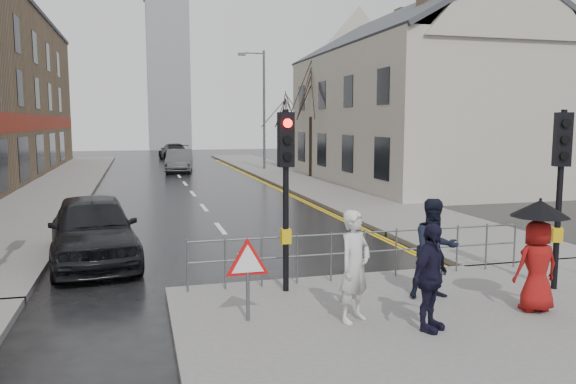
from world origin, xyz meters
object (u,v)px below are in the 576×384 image
pedestrian_with_umbrella (538,248)px  car_mid (179,161)px  car_parked (93,229)px  pedestrian_d (430,277)px  pedestrian_b (435,249)px  pedestrian_a (355,266)px

pedestrian_with_umbrella → car_mid: size_ratio=0.41×
car_parked → car_mid: (3.76, 24.39, -0.05)m
pedestrian_d → pedestrian_b: bearing=24.7°
pedestrian_b → pedestrian_d: 1.69m
pedestrian_with_umbrella → car_mid: (-3.73, 30.39, -0.45)m
pedestrian_b → car_parked: 7.90m
pedestrian_with_umbrella → pedestrian_d: (-2.18, -0.35, -0.25)m
pedestrian_a → pedestrian_with_umbrella: bearing=-37.0°
car_mid → pedestrian_with_umbrella: bearing=-75.8°
pedestrian_with_umbrella → car_parked: size_ratio=0.40×
pedestrian_b → pedestrian_with_umbrella: bearing=-35.6°
pedestrian_a → pedestrian_d: 1.17m
pedestrian_d → pedestrian_a: bearing=111.2°
pedestrian_d → car_mid: bearing=59.2°
pedestrian_a → car_parked: 7.14m
pedestrian_b → pedestrian_with_umbrella: (1.29, -1.09, 0.17)m
pedestrian_b → car_parked: (-6.19, 4.90, -0.24)m
pedestrian_a → pedestrian_b: 2.00m
pedestrian_a → pedestrian_with_umbrella: pedestrian_with_umbrella is taller
pedestrian_with_umbrella → pedestrian_d: pedestrian_with_umbrella is taller
pedestrian_with_umbrella → car_mid: pedestrian_with_umbrella is taller
pedestrian_a → car_mid: (-0.59, 30.06, -0.27)m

